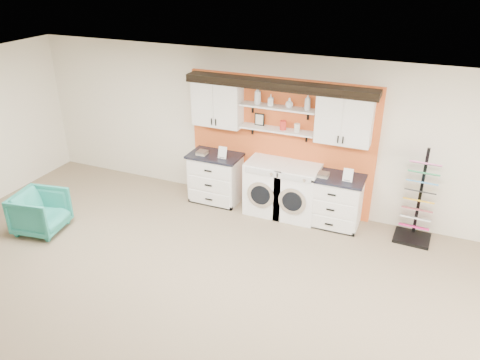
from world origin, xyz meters
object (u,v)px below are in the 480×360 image
at_px(sample_rack, 417,212).
at_px(base_cabinet_right, 335,200).
at_px(washer, 267,186).
at_px(armchair, 40,212).
at_px(dryer, 298,192).
at_px(base_cabinet_left, 216,178).

bearing_deg(sample_rack, base_cabinet_right, -176.19).
xyz_separation_m(washer, armchair, (-3.28, -2.14, -0.14)).
relative_size(dryer, sample_rack, 0.62).
xyz_separation_m(base_cabinet_right, sample_rack, (1.33, 0.03, 0.05)).
bearing_deg(armchair, washer, -66.47).
height_order(base_cabinet_right, sample_rack, sample_rack).
xyz_separation_m(base_cabinet_left, base_cabinet_right, (2.26, 0.00, -0.01)).
distance_m(washer, armchair, 3.92).
distance_m(base_cabinet_right, dryer, 0.65).
bearing_deg(sample_rack, washer, -176.81).
xyz_separation_m(base_cabinet_left, dryer, (1.61, -0.00, 0.02)).
bearing_deg(base_cabinet_left, dryer, -0.12).
xyz_separation_m(base_cabinet_left, armchair, (-2.25, -2.14, -0.12)).
height_order(base_cabinet_left, washer, washer).
bearing_deg(base_cabinet_right, washer, -179.84).
height_order(sample_rack, armchair, sample_rack).
relative_size(base_cabinet_left, dryer, 0.99).
distance_m(dryer, sample_rack, 1.98).
height_order(base_cabinet_right, armchair, base_cabinet_right).
bearing_deg(base_cabinet_left, armchair, -136.46).
height_order(washer, dryer, washer).
relative_size(base_cabinet_left, base_cabinet_right, 1.03).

